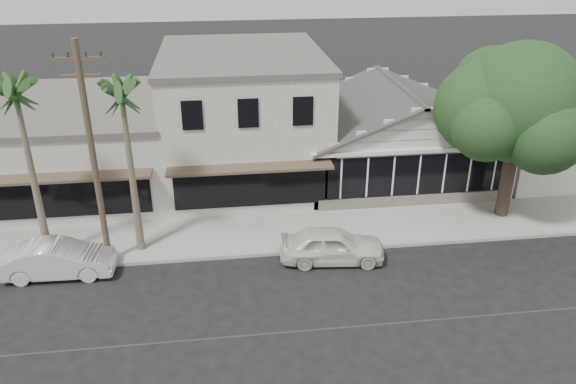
{
  "coord_description": "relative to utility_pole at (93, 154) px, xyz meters",
  "views": [
    {
      "loc": [
        -4.27,
        -14.98,
        12.43
      ],
      "look_at": [
        -1.58,
        6.0,
        2.39
      ],
      "focal_mm": 35.0,
      "sensor_mm": 36.0,
      "label": 1
    }
  ],
  "objects": [
    {
      "name": "ground",
      "position": [
        9.0,
        -5.2,
        -4.79
      ],
      "size": [
        140.0,
        140.0,
        0.0
      ],
      "primitive_type": "plane",
      "color": "black",
      "rests_on": "ground"
    },
    {
      "name": "sidewalk_north",
      "position": [
        1.0,
        1.55,
        -4.71
      ],
      "size": [
        90.0,
        3.5,
        0.15
      ],
      "primitive_type": "cube",
      "color": "#9E9991",
      "rests_on": "ground"
    },
    {
      "name": "corner_shop",
      "position": [
        14.0,
        7.27,
        -2.17
      ],
      "size": [
        10.4,
        8.6,
        5.1
      ],
      "color": "white",
      "rests_on": "ground"
    },
    {
      "name": "side_cottage",
      "position": [
        22.2,
        6.3,
        -3.29
      ],
      "size": [
        6.0,
        6.0,
        3.0
      ],
      "primitive_type": "cube",
      "color": "white",
      "rests_on": "ground"
    },
    {
      "name": "row_building_near",
      "position": [
        6.0,
        8.3,
        -1.54
      ],
      "size": [
        8.0,
        10.0,
        6.5
      ],
      "primitive_type": "cube",
      "color": "silver",
      "rests_on": "ground"
    },
    {
      "name": "row_building_midnear",
      "position": [
        -3.0,
        8.3,
        -2.69
      ],
      "size": [
        10.0,
        10.0,
        4.2
      ],
      "primitive_type": "cube",
      "color": "silver",
      "rests_on": "ground"
    },
    {
      "name": "utility_pole",
      "position": [
        0.0,
        0.0,
        0.0
      ],
      "size": [
        1.8,
        0.24,
        9.0
      ],
      "color": "brown",
      "rests_on": "ground"
    },
    {
      "name": "car_0",
      "position": [
        9.01,
        -0.93,
        -4.07
      ],
      "size": [
        4.39,
        2.14,
        1.44
      ],
      "primitive_type": "imported",
      "rotation": [
        0.0,
        0.0,
        1.47
      ],
      "color": "white",
      "rests_on": "ground"
    },
    {
      "name": "car_1",
      "position": [
        -1.77,
        -0.61,
        -4.09
      ],
      "size": [
        4.31,
        1.6,
        1.41
      ],
      "primitive_type": "imported",
      "rotation": [
        0.0,
        0.0,
        1.55
      ],
      "color": "silver",
      "rests_on": "ground"
    },
    {
      "name": "shade_tree",
      "position": [
        17.64,
        2.07,
        0.59
      ],
      "size": [
        7.37,
        6.66,
        8.18
      ],
      "rotation": [
        0.0,
        0.0,
        0.13
      ],
      "color": "#443629",
      "rests_on": "ground"
    },
    {
      "name": "palm_east",
      "position": [
        1.19,
        0.76,
        1.92
      ],
      "size": [
        2.25,
        2.25,
        7.79
      ],
      "color": "#726651",
      "rests_on": "ground"
    },
    {
      "name": "palm_mid",
      "position": [
        -2.47,
        0.57,
        2.15
      ],
      "size": [
        2.42,
        2.42,
        8.05
      ],
      "color": "#726651",
      "rests_on": "ground"
    }
  ]
}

